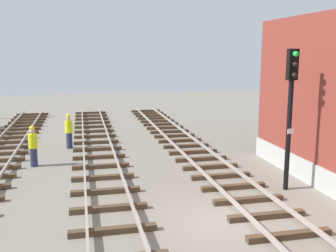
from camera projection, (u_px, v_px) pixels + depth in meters
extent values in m
plane|color=gray|center=(224.00, 223.00, 11.82)|extent=(80.00, 80.00, 0.00)
cube|color=#4C3826|center=(289.00, 235.00, 10.80)|extent=(2.50, 0.24, 0.18)
cube|color=#4C3826|center=(267.00, 216.00, 12.10)|extent=(2.50, 0.24, 0.18)
cube|color=#4C3826|center=(248.00, 200.00, 13.41)|extent=(2.50, 0.24, 0.18)
cube|color=#4C3826|center=(233.00, 187.00, 14.72)|extent=(2.50, 0.24, 0.18)
cube|color=#4C3826|center=(221.00, 176.00, 16.03)|extent=(2.50, 0.24, 0.18)
cube|color=#4C3826|center=(210.00, 167.00, 17.33)|extent=(2.50, 0.24, 0.18)
cube|color=#4C3826|center=(201.00, 159.00, 18.64)|extent=(2.50, 0.24, 0.18)
cube|color=#4C3826|center=(193.00, 152.00, 19.95)|extent=(2.50, 0.24, 0.18)
cube|color=#4C3826|center=(186.00, 146.00, 21.26)|extent=(2.50, 0.24, 0.18)
cube|color=#4C3826|center=(180.00, 141.00, 22.56)|extent=(2.50, 0.24, 0.18)
cube|color=#4C3826|center=(174.00, 136.00, 23.87)|extent=(2.50, 0.24, 0.18)
cube|color=#4C3826|center=(169.00, 132.00, 25.18)|extent=(2.50, 0.24, 0.18)
cube|color=#4C3826|center=(165.00, 128.00, 26.48)|extent=(2.50, 0.24, 0.18)
cube|color=#4C3826|center=(161.00, 124.00, 27.79)|extent=(2.50, 0.24, 0.18)
cube|color=#4C3826|center=(157.00, 121.00, 29.10)|extent=(2.50, 0.24, 0.18)
cube|color=#4C3826|center=(154.00, 118.00, 30.41)|extent=(2.50, 0.24, 0.18)
cube|color=#4C3826|center=(151.00, 116.00, 31.71)|extent=(2.50, 0.24, 0.18)
cube|color=#4C3826|center=(148.00, 113.00, 33.02)|extent=(2.50, 0.24, 0.18)
cube|color=#4C3826|center=(145.00, 111.00, 34.33)|extent=(2.50, 0.24, 0.18)
cube|color=#9E9389|center=(245.00, 213.00, 11.92)|extent=(0.08, 47.66, 0.14)
cube|color=#9E9389|center=(288.00, 209.00, 12.23)|extent=(0.08, 47.66, 0.14)
cube|color=#4C3826|center=(113.00, 230.00, 11.10)|extent=(2.50, 0.24, 0.18)
cube|color=#4C3826|center=(109.00, 208.00, 12.68)|extent=(2.50, 0.24, 0.18)
cube|color=#4C3826|center=(106.00, 191.00, 14.26)|extent=(2.50, 0.24, 0.18)
cube|color=#4C3826|center=(103.00, 178.00, 15.83)|extent=(2.50, 0.24, 0.18)
cube|color=#4C3826|center=(101.00, 166.00, 17.41)|extent=(2.50, 0.24, 0.18)
cube|color=#4C3826|center=(99.00, 157.00, 18.99)|extent=(2.50, 0.24, 0.18)
cube|color=#4C3826|center=(98.00, 149.00, 20.57)|extent=(2.50, 0.24, 0.18)
cube|color=#4C3826|center=(96.00, 142.00, 22.15)|extent=(2.50, 0.24, 0.18)
cube|color=#4C3826|center=(95.00, 136.00, 23.72)|extent=(2.50, 0.24, 0.18)
cube|color=#4C3826|center=(94.00, 131.00, 25.30)|extent=(2.50, 0.24, 0.18)
cube|color=#4C3826|center=(93.00, 127.00, 26.88)|extent=(2.50, 0.24, 0.18)
cube|color=#4C3826|center=(93.00, 123.00, 28.46)|extent=(2.50, 0.24, 0.18)
cube|color=#4C3826|center=(92.00, 119.00, 30.03)|extent=(2.50, 0.24, 0.18)
cube|color=#4C3826|center=(91.00, 116.00, 31.61)|extent=(2.50, 0.24, 0.18)
cube|color=#4C3826|center=(91.00, 113.00, 33.19)|extent=(2.50, 0.24, 0.18)
cube|color=#9E9389|center=(87.00, 228.00, 10.92)|extent=(0.08, 47.66, 0.14)
cube|color=#9E9389|center=(138.00, 223.00, 11.23)|extent=(0.08, 47.66, 0.14)
cube|color=#4C3826|center=(2.00, 154.00, 19.63)|extent=(2.50, 0.24, 0.18)
cube|color=#4C3826|center=(7.00, 148.00, 20.90)|extent=(2.50, 0.24, 0.18)
cube|color=#4C3826|center=(11.00, 142.00, 22.17)|extent=(2.50, 0.24, 0.18)
cube|color=#4C3826|center=(15.00, 137.00, 23.44)|extent=(2.50, 0.24, 0.18)
cube|color=#4C3826|center=(18.00, 133.00, 24.71)|extent=(2.50, 0.24, 0.18)
cube|color=#4C3826|center=(21.00, 129.00, 25.99)|extent=(2.50, 0.24, 0.18)
cube|color=#4C3826|center=(24.00, 126.00, 27.26)|extent=(2.50, 0.24, 0.18)
cube|color=#4C3826|center=(26.00, 122.00, 28.53)|extent=(2.50, 0.24, 0.18)
cube|color=#4C3826|center=(29.00, 120.00, 29.80)|extent=(2.50, 0.24, 0.18)
cube|color=#4C3826|center=(31.00, 117.00, 31.07)|extent=(2.50, 0.24, 0.18)
cube|color=#4C3826|center=(33.00, 114.00, 32.34)|extent=(2.50, 0.24, 0.18)
cylinder|color=black|center=(288.00, 136.00, 14.37)|extent=(0.18, 0.18, 4.08)
cube|color=black|center=(292.00, 64.00, 13.90)|extent=(0.36, 0.24, 1.10)
sphere|color=#19E53F|center=(296.00, 54.00, 13.66)|extent=(0.20, 0.20, 0.20)
sphere|color=black|center=(295.00, 65.00, 13.73)|extent=(0.20, 0.20, 0.20)
sphere|color=black|center=(294.00, 75.00, 13.80)|extent=(0.20, 0.20, 0.20)
cube|color=white|center=(291.00, 131.00, 14.20)|extent=(0.24, 0.03, 0.18)
cylinder|color=#262D4C|center=(69.00, 140.00, 21.06)|extent=(0.32, 0.32, 0.85)
cylinder|color=yellow|center=(69.00, 127.00, 20.93)|extent=(0.40, 0.40, 0.65)
sphere|color=tan|center=(68.00, 119.00, 20.85)|extent=(0.24, 0.24, 0.24)
sphere|color=yellow|center=(68.00, 116.00, 20.82)|extent=(0.22, 0.22, 0.22)
cylinder|color=#262D4C|center=(34.00, 157.00, 17.68)|extent=(0.32, 0.32, 0.85)
cylinder|color=yellow|center=(33.00, 141.00, 17.54)|extent=(0.40, 0.40, 0.65)
sphere|color=tan|center=(32.00, 131.00, 17.46)|extent=(0.24, 0.24, 0.24)
sphere|color=yellow|center=(32.00, 128.00, 17.43)|extent=(0.22, 0.22, 0.22)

